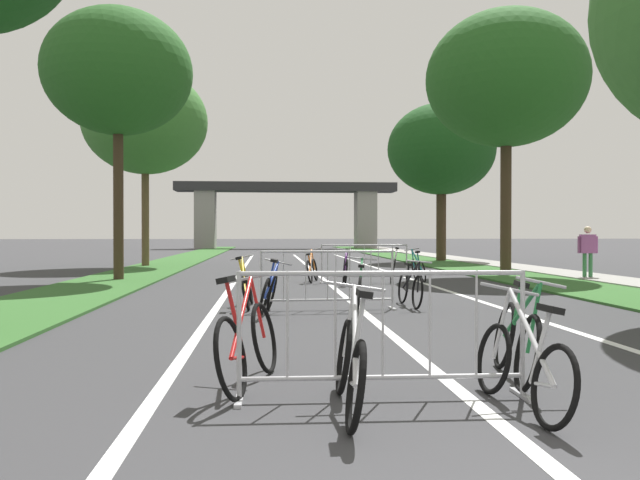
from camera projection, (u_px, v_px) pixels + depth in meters
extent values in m
cube|color=#2D5B26|center=(171.00, 263.00, 28.91)|extent=(2.48, 67.17, 0.05)
cube|color=#2D5B26|center=(433.00, 262.00, 29.86)|extent=(2.48, 67.17, 0.05)
cube|color=gray|center=(477.00, 262.00, 30.03)|extent=(1.70, 67.17, 0.08)
cube|color=silver|center=(318.00, 274.00, 21.37)|extent=(0.14, 38.86, 0.01)
cube|color=silver|center=(395.00, 274.00, 21.57)|extent=(0.14, 38.86, 0.01)
cube|color=silver|center=(239.00, 275.00, 21.16)|extent=(0.14, 38.86, 0.01)
cube|color=#2D2D30|center=(286.00, 187.00, 57.27)|extent=(19.27, 2.85, 0.77)
cube|color=gray|center=(205.00, 220.00, 56.74)|extent=(1.74, 2.40, 5.00)
cube|color=gray|center=(365.00, 220.00, 57.87)|extent=(1.74, 2.40, 5.00)
cylinder|color=#3D2D1E|center=(118.00, 204.00, 18.42)|extent=(0.28, 0.28, 4.35)
ellipsoid|color=#23561E|center=(118.00, 72.00, 18.38)|extent=(4.17, 4.17, 3.55)
cylinder|color=brown|center=(145.00, 217.00, 26.18)|extent=(0.30, 0.30, 3.97)
ellipsoid|color=#38702D|center=(145.00, 121.00, 26.14)|extent=(4.98, 4.98, 4.23)
cylinder|color=#3D2D1E|center=(506.00, 207.00, 20.91)|extent=(0.35, 0.35, 4.39)
ellipsoid|color=#23561E|center=(506.00, 79.00, 20.87)|extent=(5.12, 5.12, 4.36)
cylinder|color=#3D2D1E|center=(441.00, 225.00, 31.10)|extent=(0.47, 0.47, 3.45)
ellipsoid|color=#194719|center=(441.00, 149.00, 31.07)|extent=(5.13, 5.13, 4.36)
cylinder|color=#ADADB2|center=(239.00, 337.00, 5.23)|extent=(0.04, 0.04, 1.05)
cube|color=#ADADB2|center=(239.00, 400.00, 5.23)|extent=(0.07, 0.44, 0.03)
cylinder|color=#ADADB2|center=(523.00, 334.00, 5.38)|extent=(0.04, 0.04, 1.05)
cube|color=#ADADB2|center=(522.00, 395.00, 5.38)|extent=(0.07, 0.44, 0.03)
cylinder|color=#ADADB2|center=(383.00, 273.00, 5.30)|extent=(2.33, 0.07, 0.04)
cylinder|color=#ADADB2|center=(383.00, 377.00, 5.31)|extent=(2.33, 0.07, 0.04)
cylinder|color=#ADADB2|center=(287.00, 325.00, 5.25)|extent=(0.02, 0.02, 0.87)
cylinder|color=#ADADB2|center=(335.00, 324.00, 5.28)|extent=(0.02, 0.02, 0.87)
cylinder|color=#ADADB2|center=(383.00, 324.00, 5.30)|extent=(0.02, 0.02, 0.87)
cylinder|color=#ADADB2|center=(430.00, 324.00, 5.33)|extent=(0.02, 0.02, 0.87)
cylinder|color=#ADADB2|center=(476.00, 323.00, 5.35)|extent=(0.02, 0.02, 0.87)
cylinder|color=#ADADB2|center=(261.00, 281.00, 11.32)|extent=(0.04, 0.04, 1.05)
cube|color=#ADADB2|center=(261.00, 310.00, 11.33)|extent=(0.08, 0.44, 0.03)
cylinder|color=#ADADB2|center=(392.00, 280.00, 11.60)|extent=(0.04, 0.04, 1.05)
cube|color=#ADADB2|center=(392.00, 308.00, 11.61)|extent=(0.08, 0.44, 0.03)
cylinder|color=#ADADB2|center=(328.00, 252.00, 11.46)|extent=(2.33, 0.13, 0.04)
cylinder|color=#ADADB2|center=(328.00, 300.00, 11.47)|extent=(2.33, 0.13, 0.04)
cylinder|color=#ADADB2|center=(283.00, 275.00, 11.37)|extent=(0.02, 0.02, 0.87)
cylinder|color=#ADADB2|center=(306.00, 275.00, 11.41)|extent=(0.02, 0.02, 0.87)
cylinder|color=#ADADB2|center=(328.00, 275.00, 11.46)|extent=(0.02, 0.02, 0.87)
cylinder|color=#ADADB2|center=(349.00, 275.00, 11.51)|extent=(0.02, 0.02, 0.87)
cylinder|color=#ADADB2|center=(371.00, 275.00, 11.55)|extent=(0.02, 0.02, 0.87)
cylinder|color=#ADADB2|center=(322.00, 264.00, 17.67)|extent=(0.04, 0.04, 1.05)
cube|color=#ADADB2|center=(322.00, 282.00, 17.67)|extent=(0.07, 0.44, 0.03)
cylinder|color=#ADADB2|center=(407.00, 263.00, 17.81)|extent=(0.04, 0.04, 1.05)
cube|color=#ADADB2|center=(407.00, 282.00, 17.81)|extent=(0.07, 0.44, 0.03)
cylinder|color=#ADADB2|center=(364.00, 245.00, 17.73)|extent=(2.33, 0.09, 0.04)
cylinder|color=#ADADB2|center=(364.00, 276.00, 17.74)|extent=(2.33, 0.09, 0.04)
cylinder|color=#ADADB2|center=(336.00, 260.00, 17.69)|extent=(0.02, 0.02, 0.87)
cylinder|color=#ADADB2|center=(350.00, 260.00, 17.71)|extent=(0.02, 0.02, 0.87)
cylinder|color=#ADADB2|center=(364.00, 260.00, 17.74)|extent=(0.02, 0.02, 0.87)
cylinder|color=#ADADB2|center=(378.00, 260.00, 17.76)|extent=(0.02, 0.02, 0.87)
cylinder|color=#ADADB2|center=(393.00, 260.00, 17.78)|extent=(0.02, 0.02, 0.87)
torus|color=black|center=(356.00, 387.00, 4.39)|extent=(0.17, 0.65, 0.64)
torus|color=black|center=(344.00, 357.00, 5.46)|extent=(0.17, 0.65, 0.64)
cylinder|color=#B7B7BC|center=(355.00, 331.00, 4.90)|extent=(0.17, 1.04, 0.63)
cylinder|color=#B7B7BC|center=(357.00, 338.00, 4.69)|extent=(0.14, 0.13, 0.66)
cylinder|color=#B7B7BC|center=(353.00, 384.00, 4.56)|extent=(0.04, 0.35, 0.08)
cylinder|color=#B7B7BC|center=(349.00, 322.00, 5.43)|extent=(0.13, 0.10, 0.60)
cube|color=black|center=(364.00, 293.00, 4.65)|extent=(0.12, 0.24, 0.06)
cylinder|color=#99999E|center=(355.00, 286.00, 5.41)|extent=(0.52, 0.05, 0.10)
torus|color=black|center=(359.00, 296.00, 10.59)|extent=(0.20, 0.66, 0.65)
torus|color=black|center=(359.00, 291.00, 11.56)|extent=(0.20, 0.66, 0.65)
cylinder|color=#1E7238|center=(360.00, 277.00, 11.04)|extent=(0.23, 0.93, 0.62)
cylinder|color=#1E7238|center=(360.00, 282.00, 10.86)|extent=(0.08, 0.12, 0.54)
cylinder|color=#1E7238|center=(359.00, 297.00, 10.74)|extent=(0.07, 0.32, 0.08)
cylinder|color=#1E7238|center=(361.00, 275.00, 11.53)|extent=(0.09, 0.10, 0.59)
cube|color=black|center=(361.00, 266.00, 10.82)|extent=(0.14, 0.25, 0.06)
cylinder|color=#99999E|center=(362.00, 259.00, 11.50)|extent=(0.53, 0.11, 0.07)
torus|color=black|center=(403.00, 288.00, 12.50)|extent=(0.13, 0.62, 0.61)
torus|color=black|center=(417.00, 292.00, 11.53)|extent=(0.13, 0.62, 0.61)
cylinder|color=black|center=(411.00, 275.00, 12.04)|extent=(0.14, 0.95, 0.58)
cylinder|color=black|center=(408.00, 278.00, 12.23)|extent=(0.09, 0.12, 0.51)
cylinder|color=black|center=(405.00, 290.00, 12.35)|extent=(0.04, 0.32, 0.07)
cylinder|color=black|center=(418.00, 277.00, 11.56)|extent=(0.09, 0.10, 0.55)
cube|color=black|center=(409.00, 264.00, 12.26)|extent=(0.12, 0.25, 0.06)
cylinder|color=#99999E|center=(419.00, 262.00, 11.58)|extent=(0.46, 0.05, 0.07)
torus|color=black|center=(245.00, 293.00, 11.34)|extent=(0.20, 0.63, 0.63)
torus|color=black|center=(249.00, 288.00, 12.40)|extent=(0.20, 0.63, 0.63)
cylinder|color=gold|center=(243.00, 274.00, 11.84)|extent=(0.14, 1.04, 0.62)
cylinder|color=gold|center=(243.00, 276.00, 11.64)|extent=(0.19, 0.12, 0.65)
cylinder|color=gold|center=(246.00, 293.00, 11.51)|extent=(0.05, 0.34, 0.07)
cylinder|color=gold|center=(245.00, 273.00, 12.37)|extent=(0.17, 0.09, 0.59)
cube|color=black|center=(239.00, 258.00, 11.59)|extent=(0.12, 0.24, 0.07)
cylinder|color=#99999E|center=(242.00, 257.00, 12.34)|extent=(0.43, 0.04, 0.12)
torus|color=black|center=(231.00, 359.00, 5.23)|extent=(0.35, 0.72, 0.69)
torus|color=black|center=(264.00, 338.00, 6.28)|extent=(0.35, 0.72, 0.69)
cylinder|color=red|center=(242.00, 315.00, 5.74)|extent=(0.18, 1.04, 0.62)
cylinder|color=red|center=(235.00, 319.00, 5.53)|extent=(0.19, 0.08, 0.67)
cylinder|color=red|center=(238.00, 358.00, 5.40)|extent=(0.12, 0.34, 0.08)
cylinder|color=red|center=(258.00, 308.00, 6.26)|extent=(0.16, 0.06, 0.59)
cube|color=black|center=(226.00, 280.00, 5.51)|extent=(0.16, 0.26, 0.07)
cylinder|color=#99999E|center=(251.00, 278.00, 6.24)|extent=(0.51, 0.15, 0.13)
torus|color=black|center=(346.00, 272.00, 16.63)|extent=(0.16, 0.70, 0.70)
torus|color=black|center=(344.00, 270.00, 17.73)|extent=(0.16, 0.70, 0.70)
cylinder|color=#662884|center=(346.00, 261.00, 17.15)|extent=(0.17, 1.06, 0.59)
cylinder|color=#662884|center=(346.00, 262.00, 16.94)|extent=(0.09, 0.13, 0.61)
cylinder|color=#662884|center=(346.00, 273.00, 16.81)|extent=(0.05, 0.36, 0.08)
cylinder|color=#662884|center=(345.00, 260.00, 17.70)|extent=(0.09, 0.10, 0.56)
cube|color=black|center=(347.00, 250.00, 16.90)|extent=(0.12, 0.25, 0.06)
cylinder|color=#99999E|center=(346.00, 250.00, 17.67)|extent=(0.49, 0.07, 0.07)
torus|color=black|center=(393.00, 269.00, 18.78)|extent=(0.28, 0.68, 0.66)
torus|color=black|center=(393.00, 271.00, 17.72)|extent=(0.28, 0.68, 0.66)
cylinder|color=silver|center=(395.00, 260.00, 18.27)|extent=(0.13, 1.04, 0.55)
cylinder|color=silver|center=(395.00, 260.00, 18.47)|extent=(0.18, 0.10, 0.65)
cylinder|color=silver|center=(393.00, 270.00, 18.61)|extent=(0.10, 0.34, 0.08)
cylinder|color=silver|center=(395.00, 261.00, 17.74)|extent=(0.15, 0.07, 0.52)
cube|color=black|center=(397.00, 248.00, 18.50)|extent=(0.15, 0.26, 0.07)
cylinder|color=#99999E|center=(397.00, 252.00, 17.75)|extent=(0.46, 0.11, 0.12)
torus|color=black|center=(264.00, 298.00, 10.40)|extent=(0.27, 0.67, 0.65)
torus|color=black|center=(272.00, 292.00, 11.35)|extent=(0.27, 0.67, 0.65)
cylinder|color=#1E389E|center=(272.00, 279.00, 10.84)|extent=(0.28, 0.91, 0.56)
cylinder|color=#1E389E|center=(270.00, 280.00, 10.66)|extent=(0.18, 0.13, 0.64)
cylinder|color=#1E389E|center=(265.00, 298.00, 10.55)|extent=(0.06, 0.31, 0.08)
cylinder|color=#1E389E|center=(275.00, 277.00, 11.32)|extent=(0.15, 0.11, 0.54)
cube|color=black|center=(274.00, 261.00, 10.62)|extent=(0.14, 0.25, 0.07)
cylinder|color=#99999E|center=(278.00, 262.00, 11.29)|extent=(0.48, 0.09, 0.13)
torus|color=black|center=(423.00, 272.00, 17.75)|extent=(0.14, 0.61, 0.60)
torus|color=black|center=(415.00, 270.00, 18.75)|extent=(0.14, 0.61, 0.60)
cylinder|color=#197A7F|center=(417.00, 260.00, 18.22)|extent=(0.13, 0.98, 0.62)
cylinder|color=#197A7F|center=(419.00, 262.00, 18.03)|extent=(0.15, 0.12, 0.58)
cylinder|color=#197A7F|center=(421.00, 272.00, 17.91)|extent=(0.04, 0.33, 0.07)
cylinder|color=#197A7F|center=(413.00, 260.00, 18.72)|extent=(0.14, 0.09, 0.59)
cube|color=black|center=(417.00, 252.00, 17.99)|extent=(0.11, 0.24, 0.07)
cylinder|color=#99999E|center=(412.00, 249.00, 18.69)|extent=(0.43, 0.03, 0.10)
torus|color=black|center=(310.00, 272.00, 17.51)|extent=(0.28, 0.65, 0.63)
torus|color=black|center=(315.00, 270.00, 18.49)|extent=(0.28, 0.65, 0.63)
cylinder|color=orange|center=(310.00, 260.00, 17.98)|extent=(0.16, 0.96, 0.60)
cylinder|color=orange|center=(310.00, 264.00, 17.79)|extent=(0.14, 0.10, 0.52)
cylinder|color=orange|center=(311.00, 272.00, 17.67)|extent=(0.10, 0.32, 0.07)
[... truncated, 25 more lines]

